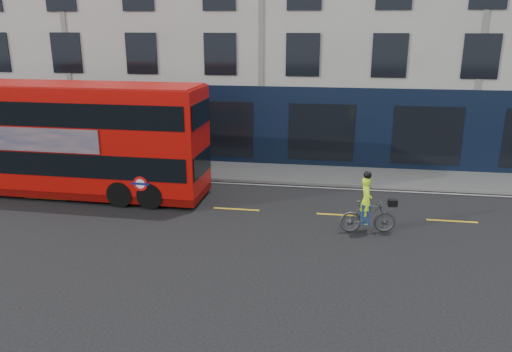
# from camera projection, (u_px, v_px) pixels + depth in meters

# --- Properties ---
(ground) EXTENTS (120.00, 120.00, 0.00)m
(ground) POSITION_uv_depth(u_px,v_px,m) (228.00, 224.00, 17.90)
(ground) COLOR black
(ground) RESTS_ON ground
(pavement) EXTENTS (60.00, 3.00, 0.12)m
(pavement) POSITION_uv_depth(u_px,v_px,m) (256.00, 172.00, 24.03)
(pavement) COLOR gray
(pavement) RESTS_ON ground
(kerb) EXTENTS (60.00, 0.12, 0.13)m
(kerb) POSITION_uv_depth(u_px,v_px,m) (251.00, 181.00, 22.61)
(kerb) COLOR slate
(kerb) RESTS_ON ground
(building_terrace) EXTENTS (50.00, 10.07, 15.00)m
(building_terrace) POSITION_uv_depth(u_px,v_px,m) (274.00, 13.00, 27.98)
(building_terrace) COLOR beige
(building_terrace) RESTS_ON ground
(road_edge_line) EXTENTS (58.00, 0.10, 0.01)m
(road_edge_line) POSITION_uv_depth(u_px,v_px,m) (250.00, 184.00, 22.34)
(road_edge_line) COLOR silver
(road_edge_line) RESTS_ON ground
(lane_dashes) EXTENTS (58.00, 0.12, 0.01)m
(lane_dashes) POSITION_uv_depth(u_px,v_px,m) (236.00, 209.00, 19.32)
(lane_dashes) COLOR gold
(lane_dashes) RESTS_ON ground
(bus) EXTENTS (11.52, 2.88, 4.62)m
(bus) POSITION_uv_depth(u_px,v_px,m) (69.00, 139.00, 20.49)
(bus) COLOR #B10B07
(bus) RESTS_ON ground
(cyclist) EXTENTS (1.99, 0.85, 2.19)m
(cyclist) POSITION_uv_depth(u_px,v_px,m) (368.00, 212.00, 16.97)
(cyclist) COLOR #404345
(cyclist) RESTS_ON ground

